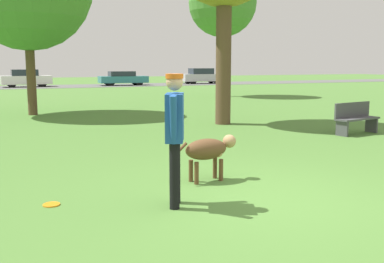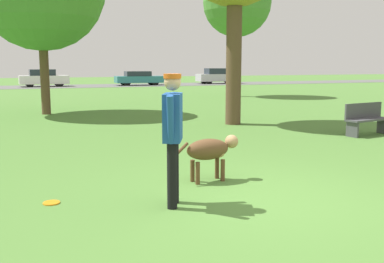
# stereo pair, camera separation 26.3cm
# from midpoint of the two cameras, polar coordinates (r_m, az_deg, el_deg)

# --- Properties ---
(ground_plane) EXTENTS (120.00, 120.00, 0.00)m
(ground_plane) POSITION_cam_midpoint_polar(r_m,az_deg,el_deg) (6.32, 7.06, -8.62)
(ground_plane) COLOR #4C7A33
(far_road_strip) EXTENTS (120.00, 6.00, 0.01)m
(far_road_strip) POSITION_cam_midpoint_polar(r_m,az_deg,el_deg) (39.14, -19.28, 5.38)
(far_road_strip) COLOR #5B5B59
(far_road_strip) RESTS_ON ground_plane
(person) EXTENTS (0.39, 0.70, 1.74)m
(person) POSITION_cam_midpoint_polar(r_m,az_deg,el_deg) (5.81, -3.51, 0.47)
(person) COLOR black
(person) RESTS_ON ground_plane
(dog) EXTENTS (1.11, 0.40, 0.72)m
(dog) POSITION_cam_midpoint_polar(r_m,az_deg,el_deg) (7.15, 1.13, -2.36)
(dog) COLOR brown
(dog) RESTS_ON ground_plane
(frisbee) EXTENTS (0.23, 0.23, 0.02)m
(frisbee) POSITION_cam_midpoint_polar(r_m,az_deg,el_deg) (6.36, -18.57, -8.80)
(frisbee) COLOR orange
(frisbee) RESTS_ON ground_plane
(tree_far_right) EXTENTS (3.85, 3.85, 7.22)m
(tree_far_right) POSITION_cam_midpoint_polar(r_m,az_deg,el_deg) (26.38, 3.59, 15.97)
(tree_far_right) COLOR brown
(tree_far_right) RESTS_ON ground_plane
(parked_car_white) EXTENTS (3.94, 1.82, 1.42)m
(parked_car_white) POSITION_cam_midpoint_polar(r_m,az_deg,el_deg) (39.30, -20.52, 6.34)
(parked_car_white) COLOR white
(parked_car_white) RESTS_ON ground_plane
(parked_car_teal) EXTENTS (4.22, 1.86, 1.23)m
(parked_car_teal) POSITION_cam_midpoint_polar(r_m,az_deg,el_deg) (40.05, -8.96, 6.70)
(parked_car_teal) COLOR teal
(parked_car_teal) RESTS_ON ground_plane
(parked_car_silver) EXTENTS (4.13, 1.84, 1.46)m
(parked_car_silver) POSITION_cam_midpoint_polar(r_m,az_deg,el_deg) (43.20, 1.10, 7.05)
(parked_car_silver) COLOR #B7B7BC
(parked_car_silver) RESTS_ON ground_plane
(park_bench) EXTENTS (1.45, 0.63, 0.84)m
(park_bench) POSITION_cam_midpoint_polar(r_m,az_deg,el_deg) (12.74, 19.49, 1.73)
(park_bench) COLOR #47474C
(park_bench) RESTS_ON ground_plane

